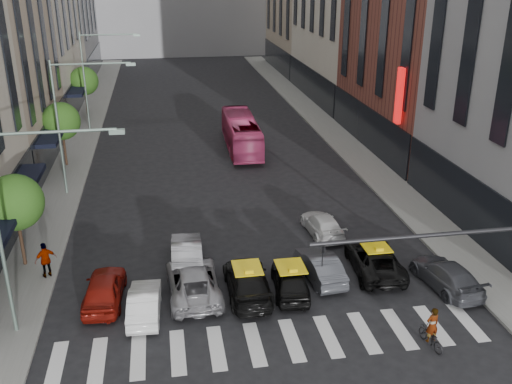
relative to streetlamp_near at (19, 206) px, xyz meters
name	(u,v)px	position (x,y,z in m)	size (l,w,h in m)	color
ground	(286,364)	(10.04, -4.00, -5.90)	(160.00, 160.00, 0.00)	black
sidewalk_left	(77,150)	(-1.46, 26.00, -5.83)	(3.00, 96.00, 0.15)	slate
sidewalk_right	(338,137)	(21.54, 26.00, -5.83)	(3.00, 96.00, 0.15)	slate
tree_near	(15,203)	(-1.76, 6.00, -2.25)	(2.88, 2.88, 4.95)	black
tree_mid	(61,121)	(-1.76, 22.00, -2.25)	(2.88, 2.88, 4.95)	black
tree_far	(84,81)	(-1.76, 38.00, -2.25)	(2.88, 2.88, 4.95)	black
streetlamp_near	(19,206)	(0.00, 0.00, 0.00)	(5.38, 0.25, 9.00)	gray
streetlamp_mid	(71,110)	(0.00, 16.00, 0.00)	(5.38, 0.25, 9.00)	gray
streetlamp_far	(94,68)	(0.00, 32.00, 0.00)	(5.38, 0.25, 9.00)	gray
traffic_signal	(495,262)	(17.74, -5.00, -1.43)	(10.10, 0.20, 6.00)	black
liberty_sign	(399,96)	(22.64, 16.00, 0.10)	(0.30, 0.70, 4.00)	red
car_red	(104,288)	(2.64, 1.83, -5.17)	(1.73, 4.30, 1.46)	maroon
car_white_front	(144,302)	(4.50, 0.46, -5.26)	(1.37, 3.92, 1.29)	silver
car_silver	(193,281)	(6.80, 1.82, -5.18)	(2.41, 5.23, 1.45)	#939398
taxi_left	(247,281)	(9.34, 1.37, -5.19)	(2.00, 4.92, 1.43)	black
taxi_center	(290,280)	(11.41, 1.21, -5.21)	(1.63, 4.05, 1.38)	black
car_grey_mid	(320,266)	(13.19, 2.29, -5.23)	(1.43, 4.11, 1.35)	#414349
taxi_right	(374,259)	(16.14, 2.51, -5.21)	(2.31, 5.01, 1.39)	black
car_grey_curb	(446,275)	(19.04, 0.41, -5.24)	(1.87, 4.59, 1.33)	#46484F
car_row2_left	(187,252)	(6.64, 4.77, -5.17)	(1.56, 4.48, 1.48)	#9B9BA0
car_row2_right	(322,224)	(14.68, 7.16, -5.30)	(1.70, 4.19, 1.21)	silver
bus	(241,133)	(12.37, 24.19, -4.46)	(2.42, 10.34, 2.88)	#BA3667
motorcycle	(431,337)	(16.22, -3.86, -5.48)	(0.57, 1.63, 0.85)	black
rider	(434,312)	(16.22, -3.86, -4.25)	(0.58, 0.38, 1.60)	gray
pedestrian_far	(46,260)	(-0.36, 4.48, -4.82)	(1.09, 0.45, 1.86)	gray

